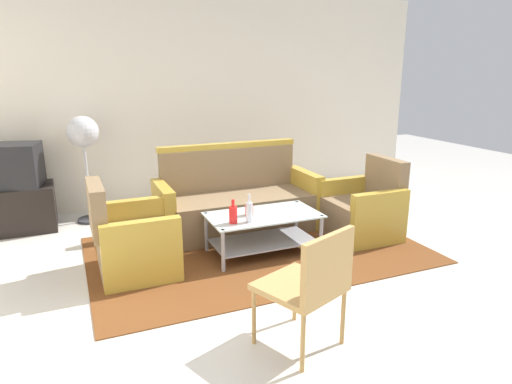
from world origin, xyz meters
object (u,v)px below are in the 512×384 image
at_px(armchair_right, 363,211).
at_px(cup, 249,210).
at_px(wicker_chair, 311,281).
at_px(coffee_table, 263,228).
at_px(tv_stand, 17,209).
at_px(armchair_left, 132,242).
at_px(bottle_clear, 249,212).
at_px(bottle_red, 233,214).
at_px(television, 11,166).
at_px(pedestal_fan, 83,138).
at_px(couch, 237,204).

xyz_separation_m(armchair_right, cup, (-1.34, 0.02, 0.17)).
distance_m(cup, wicker_chair, 1.64).
xyz_separation_m(coffee_table, tv_stand, (-2.30, 1.68, -0.01)).
height_order(armchair_left, tv_stand, armchair_left).
relative_size(bottle_clear, tv_stand, 0.34).
bearing_deg(coffee_table, armchair_left, 177.32).
relative_size(bottle_red, wicker_chair, 0.27).
bearing_deg(tv_stand, armchair_right, -25.41).
relative_size(armchair_right, television, 1.26).
xyz_separation_m(bottle_red, pedestal_fan, (-1.16, 1.86, 0.52)).
bearing_deg(pedestal_fan, wicker_chair, -70.91).
height_order(armchair_right, bottle_clear, armchair_right).
distance_m(bottle_red, pedestal_fan, 2.26).
bearing_deg(wicker_chair, pedestal_fan, 87.21).
relative_size(bottle_red, pedestal_fan, 0.18).
relative_size(bottle_clear, pedestal_fan, 0.21).
xyz_separation_m(coffee_table, bottle_clear, (-0.22, -0.16, 0.24)).
bearing_deg(couch, bottle_clear, 76.54).
height_order(armchair_left, pedestal_fan, pedestal_fan).
height_order(bottle_clear, tv_stand, bottle_clear).
bearing_deg(tv_stand, cup, -37.28).
xyz_separation_m(coffee_table, cup, (-0.13, 0.03, 0.19)).
bearing_deg(pedestal_fan, armchair_left, -81.00).
xyz_separation_m(tv_stand, pedestal_fan, (0.78, 0.05, 0.75)).
height_order(coffee_table, television, television).
bearing_deg(pedestal_fan, tv_stand, -176.32).
distance_m(couch, bottle_clear, 0.94).
bearing_deg(pedestal_fan, television, -176.50).
distance_m(couch, tv_stand, 2.49).
bearing_deg(armchair_right, bottle_red, 95.81).
relative_size(television, wicker_chair, 0.80).
distance_m(armchair_right, tv_stand, 3.88).
xyz_separation_m(couch, bottle_red, (-0.36, -0.86, 0.18)).
bearing_deg(armchair_left, armchair_right, 88.95).
relative_size(tv_stand, pedestal_fan, 0.63).
bearing_deg(cup, bottle_clear, -112.30).
distance_m(bottle_red, cup, 0.28).
xyz_separation_m(armchair_left, tv_stand, (-1.04, 1.62, -0.03)).
relative_size(couch, coffee_table, 1.64).
xyz_separation_m(cup, television, (-2.17, 1.65, 0.30)).
xyz_separation_m(couch, cup, (-0.13, -0.69, 0.14)).
distance_m(bottle_clear, bottle_red, 0.15).
distance_m(bottle_clear, tv_stand, 2.80).
xyz_separation_m(bottle_clear, bottle_red, (-0.15, 0.03, -0.02)).
relative_size(armchair_right, bottle_red, 3.77).
bearing_deg(bottle_clear, wicker_chair, -96.31).
bearing_deg(cup, tv_stand, 142.72).
xyz_separation_m(armchair_right, pedestal_fan, (-2.73, 1.71, 0.73)).
bearing_deg(armchair_right, coffee_table, 91.31).
height_order(couch, bottle_red, couch).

